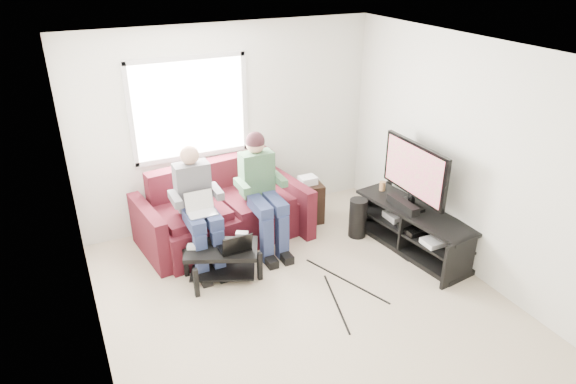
{
  "coord_description": "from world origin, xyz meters",
  "views": [
    {
      "loc": [
        -2.04,
        -3.83,
        3.42
      ],
      "look_at": [
        0.07,
        0.6,
        1.05
      ],
      "focal_mm": 32.0,
      "sensor_mm": 36.0,
      "label": 1
    }
  ],
  "objects_px": {
    "tv_stand": "(413,231)",
    "end_table": "(307,201)",
    "tv": "(414,172)",
    "sofa": "(222,214)",
    "coffee_table": "(222,256)",
    "subwoofer": "(358,218)"
  },
  "relations": [
    {
      "from": "tv_stand",
      "to": "end_table",
      "type": "bearing_deg",
      "value": 124.7
    },
    {
      "from": "tv",
      "to": "end_table",
      "type": "relative_size",
      "value": 1.69
    },
    {
      "from": "tv",
      "to": "end_table",
      "type": "xyz_separation_m",
      "value": [
        -0.84,
        1.11,
        -0.71
      ]
    },
    {
      "from": "tv",
      "to": "end_table",
      "type": "distance_m",
      "value": 1.56
    },
    {
      "from": "sofa",
      "to": "tv_stand",
      "type": "distance_m",
      "value": 2.39
    },
    {
      "from": "coffee_table",
      "to": "tv",
      "type": "xyz_separation_m",
      "value": [
        2.32,
        -0.32,
        0.71
      ]
    },
    {
      "from": "tv_stand",
      "to": "subwoofer",
      "type": "distance_m",
      "value": 0.72
    },
    {
      "from": "sofa",
      "to": "tv_stand",
      "type": "relative_size",
      "value": 1.26
    },
    {
      "from": "tv_stand",
      "to": "tv",
      "type": "xyz_separation_m",
      "value": [
        -0.0,
        0.1,
        0.76
      ]
    },
    {
      "from": "sofa",
      "to": "end_table",
      "type": "xyz_separation_m",
      "value": [
        1.2,
        -0.04,
        -0.05
      ]
    },
    {
      "from": "tv_stand",
      "to": "coffee_table",
      "type": "bearing_deg",
      "value": 169.75
    },
    {
      "from": "tv",
      "to": "coffee_table",
      "type": "bearing_deg",
      "value": 172.14
    },
    {
      "from": "subwoofer",
      "to": "end_table",
      "type": "height_order",
      "value": "end_table"
    },
    {
      "from": "sofa",
      "to": "tv",
      "type": "distance_m",
      "value": 2.43
    },
    {
      "from": "tv_stand",
      "to": "subwoofer",
      "type": "height_order",
      "value": "tv_stand"
    },
    {
      "from": "sofa",
      "to": "tv_stand",
      "type": "bearing_deg",
      "value": -31.55
    },
    {
      "from": "tv",
      "to": "subwoofer",
      "type": "distance_m",
      "value": 0.98
    },
    {
      "from": "coffee_table",
      "to": "end_table",
      "type": "relative_size",
      "value": 1.41
    },
    {
      "from": "tv",
      "to": "subwoofer",
      "type": "xyz_separation_m",
      "value": [
        -0.44,
        0.46,
        -0.75
      ]
    },
    {
      "from": "sofa",
      "to": "end_table",
      "type": "bearing_deg",
      "value": -1.85
    },
    {
      "from": "tv",
      "to": "subwoofer",
      "type": "height_order",
      "value": "tv"
    },
    {
      "from": "sofa",
      "to": "tv",
      "type": "height_order",
      "value": "tv"
    }
  ]
}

